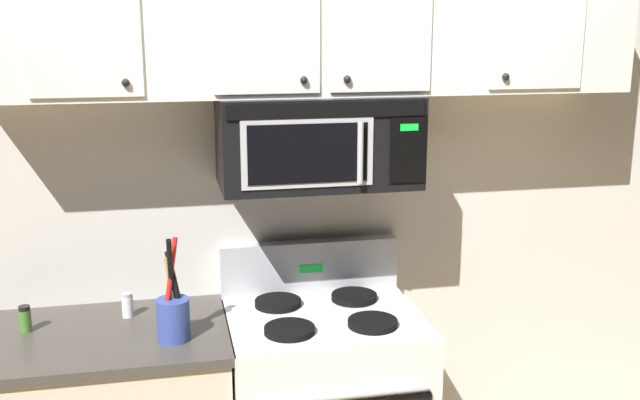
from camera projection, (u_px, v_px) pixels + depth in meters
back_wall at (305, 184)px, 3.16m from camera, size 5.20×0.10×2.70m
over_range_microwave at (317, 141)px, 2.87m from camera, size 0.76×0.43×0.35m
upper_cabinets at (316, 21)px, 2.79m from camera, size 2.50×0.36×0.55m
utensil_crock_blue at (173, 313)px, 2.67m from camera, size 0.12×0.12×0.39m
salt_shaker at (128, 305)px, 2.89m from camera, size 0.04×0.04×0.10m
spice_jar at (25, 319)px, 2.75m from camera, size 0.04×0.04×0.10m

